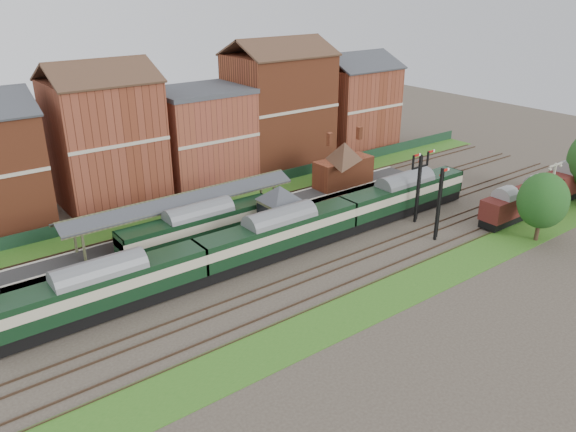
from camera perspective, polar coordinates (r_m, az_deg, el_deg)
ground at (r=59.68m, az=3.36°, el=-2.60°), size 160.00×160.00×0.00m
grass_back at (r=71.54m, az=-4.96°, el=1.82°), size 90.00×4.50×0.06m
grass_front at (r=52.23m, az=11.98°, el=-7.04°), size 90.00×5.00×0.06m
fence at (r=72.89m, az=-5.83°, el=2.80°), size 90.00×0.12×1.50m
platform at (r=64.01m, az=-5.73°, el=-0.36°), size 55.00×3.40×1.00m
signal_box at (r=58.99m, az=-0.84°, el=0.52°), size 5.40×5.40×6.00m
brick_hut at (r=64.46m, az=4.90°, el=0.51°), size 3.20×2.64×2.94m
station_building at (r=72.49m, az=5.68°, el=5.37°), size 8.10×8.10×5.90m
canopy at (r=59.83m, az=-10.76°, el=1.86°), size 26.00×3.89×4.08m
semaphore_bracket at (r=64.37m, az=13.12°, el=3.22°), size 3.60×0.25×8.18m
semaphore_siding at (r=60.44m, az=15.07°, el=1.24°), size 1.23×0.25×8.00m
yard_lamp at (r=69.58m, az=25.17°, el=2.52°), size 2.60×0.22×7.00m
town_backdrop at (r=76.80m, az=-8.92°, el=8.57°), size 69.00×10.00×16.00m
dmu_train at (r=55.62m, az=-0.79°, el=-1.78°), size 54.16×2.85×4.16m
platform_railcar at (r=58.07m, az=-8.96°, el=-1.09°), size 17.19×2.71×3.96m
goods_van_a at (r=72.55m, az=23.80°, el=1.89°), size 5.90×2.56×3.58m
goods_van_b at (r=67.28m, az=21.04°, el=0.72°), size 5.76×2.49×3.49m
goods_van_c at (r=78.29m, az=26.33°, el=3.05°), size 6.48×2.81×3.93m
tree_far at (r=63.78m, az=24.48°, el=1.42°), size 5.14×5.14×7.50m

